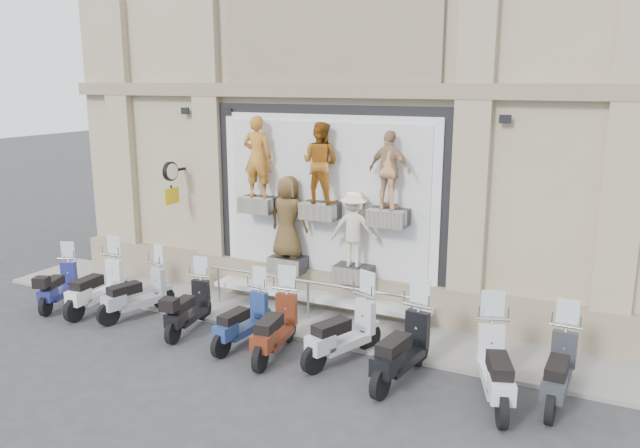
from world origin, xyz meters
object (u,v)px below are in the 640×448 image
at_px(clock_sign_bracket, 171,177).
at_px(scooter_h, 402,336).
at_px(scooter_b, 96,277).
at_px(scooter_i, 497,354).
at_px(scooter_c, 136,284).
at_px(scooter_e, 242,310).
at_px(scooter_d, 188,298).
at_px(guard_rail, 308,301).
at_px(scooter_a, 58,277).
at_px(scooter_f, 275,316).
at_px(scooter_g, 343,321).
at_px(scooter_j, 560,358).

xyz_separation_m(clock_sign_bracket, scooter_h, (6.57, -2.19, -1.97)).
xyz_separation_m(scooter_b, scooter_i, (8.79, -0.27, 0.03)).
xyz_separation_m(clock_sign_bracket, scooter_c, (0.43, -1.87, -2.04)).
bearing_deg(scooter_e, scooter_b, -177.20).
xyz_separation_m(scooter_d, scooter_e, (1.38, -0.11, 0.00)).
distance_m(scooter_b, scooter_c, 1.06).
xyz_separation_m(guard_rail, scooter_a, (-5.55, -1.66, 0.23)).
height_order(scooter_d, scooter_e, scooter_e).
bearing_deg(scooter_a, scooter_b, -12.23).
distance_m(scooter_b, scooter_f, 4.76).
relative_size(scooter_e, scooter_g, 0.91).
bearing_deg(scooter_g, scooter_j, 22.72).
distance_m(scooter_a, scooter_j, 10.71).
relative_size(guard_rail, scooter_a, 2.97).
height_order(clock_sign_bracket, scooter_f, clock_sign_bracket).
xyz_separation_m(scooter_b, scooter_c, (1.05, 0.09, -0.04)).
relative_size(scooter_a, scooter_j, 0.89).
distance_m(scooter_b, scooter_h, 7.21).
height_order(scooter_d, scooter_i, scooter_i).
distance_m(clock_sign_bracket, scooter_b, 2.88).
height_order(scooter_c, scooter_g, scooter_g).
distance_m(clock_sign_bracket, scooter_e, 4.46).
relative_size(scooter_e, scooter_j, 0.93).
relative_size(scooter_b, scooter_h, 0.96).
bearing_deg(scooter_c, scooter_h, 13.73).
height_order(scooter_c, scooter_f, scooter_f).
height_order(clock_sign_bracket, scooter_d, clock_sign_bracket).
bearing_deg(scooter_a, scooter_f, -22.24).
height_order(scooter_a, scooter_i, scooter_i).
distance_m(scooter_f, scooter_i, 4.03).
relative_size(scooter_c, scooter_h, 0.92).
bearing_deg(scooter_a, guard_rail, -4.39).
relative_size(clock_sign_bracket, scooter_g, 0.52).
xyz_separation_m(scooter_h, scooter_i, (1.58, -0.04, 0.00)).
bearing_deg(scooter_i, scooter_g, 154.53).
height_order(scooter_a, scooter_b, scooter_b).
xyz_separation_m(guard_rail, scooter_g, (1.46, -1.46, 0.33)).
relative_size(scooter_d, scooter_i, 0.87).
relative_size(scooter_g, scooter_h, 0.96).
bearing_deg(scooter_h, scooter_i, 6.01).
xyz_separation_m(scooter_c, scooter_h, (6.15, -0.32, 0.07)).
xyz_separation_m(scooter_c, scooter_f, (3.70, -0.37, 0.03)).
height_order(guard_rail, scooter_f, scooter_f).
bearing_deg(scooter_c, scooter_j, 17.10).
distance_m(scooter_c, scooter_h, 6.16).
distance_m(scooter_c, scooter_j, 8.63).
relative_size(scooter_e, scooter_i, 0.87).
xyz_separation_m(scooter_b, scooter_e, (3.95, -0.16, -0.07)).
height_order(scooter_d, scooter_f, scooter_f).
bearing_deg(scooter_h, scooter_f, -171.04).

